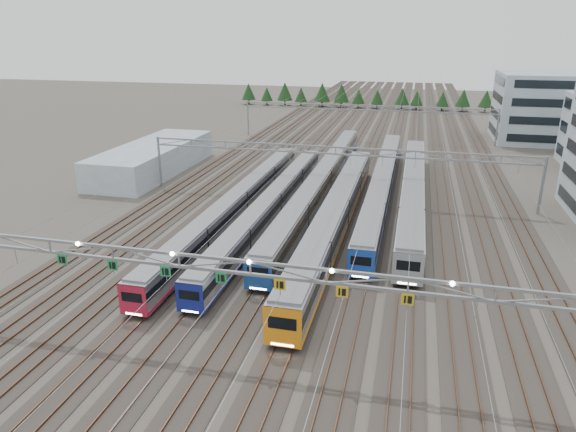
% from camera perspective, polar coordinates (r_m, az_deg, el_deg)
% --- Properties ---
extents(ground, '(400.00, 400.00, 0.00)m').
position_cam_1_polar(ground, '(41.16, -3.95, -14.99)').
color(ground, '#47423A').
rests_on(ground, ground).
extents(track_bed, '(54.00, 260.00, 5.42)m').
position_cam_1_polar(track_bed, '(134.30, 9.23, 10.18)').
color(track_bed, '#2D2823').
rests_on(track_bed, ground).
extents(train_a, '(2.61, 54.85, 3.40)m').
position_cam_1_polar(train_a, '(68.68, -5.55, 1.49)').
color(train_a, black).
rests_on(train_a, ground).
extents(train_b, '(2.56, 52.79, 3.32)m').
position_cam_1_polar(train_b, '(67.88, -1.80, 1.32)').
color(train_b, black).
rests_on(train_b, ground).
extents(train_c, '(2.80, 66.90, 3.65)m').
position_cam_1_polar(train_c, '(78.40, 3.81, 3.97)').
color(train_c, black).
rests_on(train_c, ground).
extents(train_d, '(3.06, 54.04, 3.99)m').
position_cam_1_polar(train_d, '(63.74, 5.42, 0.30)').
color(train_d, black).
rests_on(train_d, ground).
extents(train_e, '(2.74, 59.57, 3.57)m').
position_cam_1_polar(train_e, '(78.53, 10.44, 3.67)').
color(train_e, black).
rests_on(train_e, ground).
extents(train_f, '(3.01, 53.29, 3.92)m').
position_cam_1_polar(train_f, '(74.91, 13.69, 2.78)').
color(train_f, black).
rests_on(train_f, ground).
extents(gantry_near, '(56.36, 0.61, 8.08)m').
position_cam_1_polar(gantry_near, '(37.48, -4.33, -6.15)').
color(gantry_near, gray).
rests_on(gantry_near, ground).
extents(gantry_mid, '(56.36, 0.36, 8.00)m').
position_cam_1_polar(gantry_mid, '(74.83, 5.28, 6.57)').
color(gantry_mid, gray).
rests_on(gantry_mid, ground).
extents(gantry_far, '(56.36, 0.36, 8.00)m').
position_cam_1_polar(gantry_far, '(118.78, 8.70, 11.36)').
color(gantry_far, gray).
rests_on(gantry_far, ground).
extents(depot_bldg_north, '(22.00, 18.00, 14.90)m').
position_cam_1_polar(depot_bldg_north, '(130.17, 27.00, 10.68)').
color(depot_bldg_north, '#92A7AE').
rests_on(depot_bldg_north, ground).
extents(west_shed, '(10.00, 30.00, 4.77)m').
position_cam_1_polar(west_shed, '(93.98, -14.74, 6.23)').
color(west_shed, '#92A7AE').
rests_on(west_shed, ground).
extents(treeline, '(81.20, 5.60, 7.02)m').
position_cam_1_polar(treeline, '(170.85, 7.96, 13.21)').
color(treeline, '#332114').
rests_on(treeline, ground).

